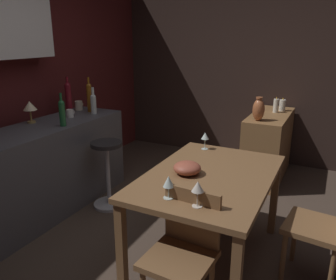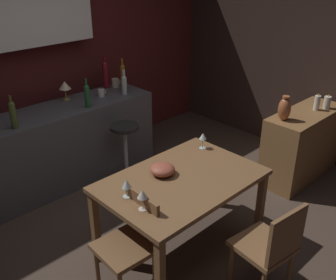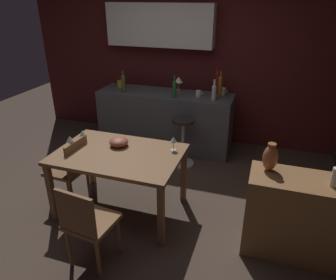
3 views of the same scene
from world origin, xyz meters
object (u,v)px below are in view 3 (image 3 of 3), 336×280
wine_bottle_clear (214,91)px  vase_copper (270,158)px  wine_glass_center (173,140)px  wine_glass_left (83,134)px  cup_mustard (120,84)px  cup_cream (223,91)px  sideboard_cabinet (307,219)px  counter_lamp (179,80)px  pillar_candle_tall (335,177)px  wine_bottle_amber (220,86)px  fruit_bowl (119,142)px  wine_bottle_olive (123,83)px  chair_by_doorway (87,223)px  bar_stool (183,141)px  dining_table (119,160)px  wine_bottle_ruby (217,82)px  wine_bottle_green (174,88)px  wine_glass_right (70,139)px  cup_white (198,93)px  chair_near_window (71,168)px

wine_bottle_clear → vase_copper: 1.86m
wine_glass_center → wine_bottle_clear: size_ratio=0.53×
wine_glass_left → wine_glass_center: 1.05m
cup_mustard → cup_cream: (1.66, 0.09, -0.00)m
sideboard_cabinet → counter_lamp: (-1.85, 2.04, 0.65)m
counter_lamp → vase_copper: 2.45m
pillar_candle_tall → cup_mustard: bearing=146.2°
wine_bottle_amber → fruit_bowl: bearing=-117.8°
wine_bottle_olive → wine_bottle_clear: wine_bottle_olive is taller
cup_mustard → pillar_candle_tall: 3.54m
chair_by_doorway → bar_stool: bearing=82.3°
chair_by_doorway → wine_glass_center: wine_glass_center is taller
fruit_bowl → wine_bottle_clear: wine_bottle_clear is taller
dining_table → counter_lamp: bearing=87.4°
dining_table → fruit_bowl: 0.22m
wine_bottle_ruby → pillar_candle_tall: size_ratio=2.04×
cup_cream → wine_bottle_ruby: bearing=152.0°
wine_bottle_green → wine_bottle_olive: 0.82m
sideboard_cabinet → wine_glass_center: wine_glass_center is taller
wine_glass_right → wine_glass_center: bearing=18.4°
wine_glass_right → pillar_candle_tall: (2.59, -0.01, 0.04)m
wine_bottle_amber → counter_lamp: 0.71m
dining_table → wine_bottle_olive: (-0.68, 1.59, 0.39)m
wine_bottle_green → counter_lamp: bearing=97.6°
wine_glass_center → counter_lamp: bearing=104.9°
wine_bottle_clear → dining_table: bearing=-113.2°
cup_white → cup_cream: bearing=26.6°
wine_bottle_green → cup_cream: size_ratio=2.64×
fruit_bowl → cup_mustard: (-0.80, 1.69, 0.17)m
sideboard_cabinet → vase_copper: size_ratio=4.08×
bar_stool → vase_copper: size_ratio=2.64×
wine_glass_left → cup_cream: cup_cream is taller
chair_near_window → fruit_bowl: fruit_bowl is taller
dining_table → vase_copper: (1.54, -0.02, 0.29)m
wine_bottle_olive → counter_lamp: (0.77, 0.36, 0.01)m
chair_by_doorway → fruit_bowl: bearing=99.3°
wine_bottle_green → wine_bottle_olive: size_ratio=0.98×
sideboard_cabinet → chair_by_doorway: (-1.84, -0.75, 0.07)m
wine_bottle_green → wine_bottle_amber: size_ratio=0.81×
wine_glass_right → cup_white: size_ratio=1.58×
fruit_bowl → counter_lamp: 1.82m
chair_by_doorway → wine_bottle_olive: wine_bottle_olive is taller
sideboard_cabinet → wine_glass_center: 1.50m
wine_glass_right → dining_table: bearing=11.4°
sideboard_cabinet → chair_by_doorway: bearing=-157.9°
fruit_bowl → wine_glass_center: bearing=8.2°
dining_table → cup_white: (0.45, 1.77, 0.29)m
wine_glass_center → chair_near_window: bearing=-165.3°
fruit_bowl → wine_bottle_olive: bearing=113.2°
wine_glass_left → wine_glass_center: (1.04, 0.14, 0.01)m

